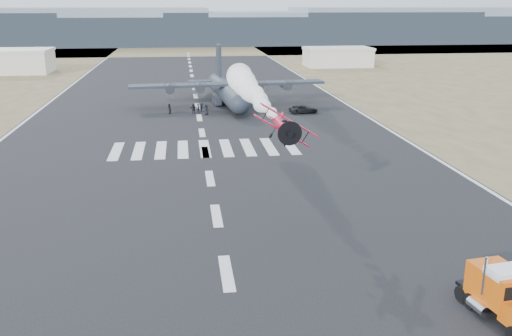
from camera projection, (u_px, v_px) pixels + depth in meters
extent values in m
cube|color=brown|center=(187.00, 48.00, 250.09)|extent=(500.00, 80.00, 0.00)
cube|color=slate|center=(47.00, 26.00, 268.24)|extent=(150.00, 50.00, 17.00)
cube|color=slate|center=(186.00, 30.00, 276.84)|extent=(150.00, 50.00, 13.00)
cube|color=slate|center=(317.00, 27.00, 284.59)|extent=(150.00, 50.00, 15.00)
cube|color=slate|center=(440.00, 24.00, 292.34)|extent=(150.00, 50.00, 17.00)
cube|color=beige|center=(7.00, 62.00, 161.90)|extent=(24.00, 14.00, 6.00)
cube|color=beige|center=(5.00, 51.00, 160.97)|extent=(24.50, 14.50, 0.80)
cube|color=beige|center=(338.00, 58.00, 178.88)|extent=(20.00, 12.00, 5.20)
cube|color=beige|center=(338.00, 49.00, 178.07)|extent=(20.50, 12.50, 0.80)
cube|color=black|center=(493.00, 305.00, 36.98)|extent=(2.02, 6.84, 0.25)
cube|color=red|center=(509.00, 291.00, 35.42)|extent=(2.71, 2.12, 2.19)
cube|color=white|center=(508.00, 272.00, 35.38)|extent=(2.68, 1.92, 0.50)
cube|color=red|center=(490.00, 282.00, 37.16)|extent=(2.74, 2.31, 2.58)
cylinder|color=black|center=(471.00, 301.00, 37.42)|extent=(0.55, 1.14, 1.09)
cylinder|color=black|center=(500.00, 297.00, 38.01)|extent=(0.55, 1.14, 1.09)
cylinder|color=black|center=(462.00, 294.00, 38.34)|extent=(0.55, 1.14, 1.09)
cylinder|color=black|center=(491.00, 290.00, 38.93)|extent=(0.55, 1.14, 1.09)
cylinder|color=#A30A27|center=(283.00, 127.00, 49.99)|extent=(0.97, 4.78, 0.86)
sphere|color=black|center=(283.00, 122.00, 50.08)|extent=(0.67, 0.67, 0.67)
cylinder|color=black|center=(288.00, 132.00, 47.82)|extent=(0.97, 0.59, 0.95)
cylinder|color=black|center=(289.00, 133.00, 47.51)|extent=(2.10, 0.08, 2.10)
cube|color=#A30A27|center=(284.00, 131.00, 49.72)|extent=(4.95, 1.06, 3.05)
cube|color=#A30A27|center=(285.00, 119.00, 49.13)|extent=(5.12, 1.07, 3.15)
cube|color=#A30A27|center=(278.00, 117.00, 51.94)|extent=(0.11, 0.86, 0.95)
cube|color=#A30A27|center=(278.00, 122.00, 52.07)|extent=(1.92, 0.71, 0.08)
cylinder|color=black|center=(276.00, 142.00, 49.48)|extent=(0.12, 0.42, 0.42)
cylinder|color=black|center=(293.00, 141.00, 49.70)|extent=(0.12, 0.42, 0.42)
sphere|color=white|center=(278.00, 121.00, 52.25)|extent=(0.67, 0.67, 0.67)
sphere|color=white|center=(274.00, 116.00, 54.41)|extent=(0.90, 0.90, 0.90)
sphere|color=white|center=(269.00, 112.00, 56.57)|extent=(1.14, 1.14, 1.14)
sphere|color=white|center=(266.00, 107.00, 58.73)|extent=(1.37, 1.37, 1.37)
sphere|color=white|center=(262.00, 103.00, 60.89)|extent=(1.60, 1.60, 1.60)
sphere|color=white|center=(259.00, 100.00, 63.06)|extent=(1.84, 1.84, 1.84)
sphere|color=white|center=(256.00, 96.00, 65.22)|extent=(2.07, 2.07, 2.07)
sphere|color=white|center=(253.00, 93.00, 67.38)|extent=(2.31, 2.31, 2.31)
sphere|color=white|center=(250.00, 90.00, 69.54)|extent=(2.54, 2.54, 2.54)
sphere|color=white|center=(247.00, 87.00, 71.70)|extent=(2.78, 2.78, 2.78)
sphere|color=white|center=(245.00, 84.00, 73.86)|extent=(3.01, 3.01, 3.01)
sphere|color=white|center=(243.00, 82.00, 76.02)|extent=(3.25, 3.25, 3.25)
sphere|color=white|center=(240.00, 79.00, 78.18)|extent=(3.48, 3.48, 3.48)
sphere|color=white|center=(238.00, 77.00, 80.34)|extent=(3.71, 3.71, 3.71)
cylinder|color=#1E232D|center=(228.00, 93.00, 111.41)|extent=(5.85, 26.62, 3.77)
sphere|color=#1E232D|center=(240.00, 104.00, 99.00)|extent=(3.77, 3.77, 3.77)
cone|color=#1E232D|center=(218.00, 83.00, 123.81)|extent=(4.21, 5.94, 3.77)
cube|color=#1E232D|center=(228.00, 84.00, 110.02)|extent=(37.92, 6.94, 0.47)
cylinder|color=#1E232D|center=(170.00, 89.00, 107.46)|extent=(1.98, 3.71, 1.70)
cylinder|color=#3F3F44|center=(170.00, 90.00, 105.69)|extent=(3.20, 0.30, 3.21)
cylinder|color=#1E232D|center=(199.00, 88.00, 108.58)|extent=(1.98, 3.71, 1.70)
cylinder|color=#3F3F44|center=(201.00, 89.00, 106.81)|extent=(3.20, 0.30, 3.21)
cylinder|color=#1E232D|center=(257.00, 86.00, 110.83)|extent=(1.98, 3.71, 1.70)
cylinder|color=#3F3F44|center=(259.00, 87.00, 109.06)|extent=(3.20, 0.30, 3.21)
cylinder|color=#1E232D|center=(286.00, 85.00, 111.96)|extent=(1.98, 3.71, 1.70)
cylinder|color=#3F3F44|center=(288.00, 86.00, 110.19)|extent=(3.20, 0.30, 3.21)
cube|color=#1E232D|center=(219.00, 62.00, 120.72)|extent=(0.90, 4.28, 7.54)
cube|color=#1E232D|center=(219.00, 81.00, 122.27)|extent=(13.39, 3.87, 0.33)
cube|color=#1E232D|center=(217.00, 99.00, 112.28)|extent=(1.58, 5.73, 1.51)
cylinder|color=black|center=(217.00, 102.00, 112.42)|extent=(0.55, 1.07, 1.04)
cube|color=#1E232D|center=(237.00, 99.00, 113.10)|extent=(1.58, 5.73, 1.51)
cylinder|color=black|center=(237.00, 101.00, 113.24)|extent=(0.55, 1.07, 1.04)
cylinder|color=black|center=(237.00, 112.00, 102.23)|extent=(0.44, 0.88, 0.85)
imported|color=black|center=(304.00, 109.00, 103.71)|extent=(5.47, 2.99, 1.45)
imported|color=black|center=(198.00, 108.00, 104.00)|extent=(0.61, 0.70, 1.71)
imported|color=black|center=(169.00, 109.00, 102.77)|extent=(0.86, 1.04, 1.84)
imported|color=black|center=(202.00, 107.00, 105.32)|extent=(0.92, 1.11, 1.57)
imported|color=black|center=(242.00, 105.00, 106.93)|extent=(1.04, 1.22, 1.86)
imported|color=black|center=(206.00, 110.00, 102.02)|extent=(1.01, 1.07, 1.88)
imported|color=black|center=(194.00, 109.00, 103.52)|extent=(1.68, 1.04, 1.72)
imported|color=black|center=(245.00, 102.00, 110.08)|extent=(0.70, 0.76, 1.71)
imported|color=black|center=(258.00, 106.00, 105.63)|extent=(0.99, 0.91, 1.74)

